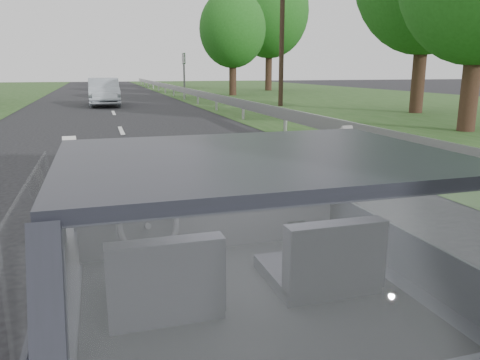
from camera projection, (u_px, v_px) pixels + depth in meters
subject_car at (231, 271)px, 2.52m from camera, size 1.80×4.00×1.45m
dashboard at (205, 215)px, 3.08m from camera, size 1.58×0.45×0.30m
driver_seat at (163, 276)px, 2.10m from camera, size 0.50×0.72×0.42m
passenger_seat at (324, 256)px, 2.33m from camera, size 0.50×0.72×0.42m
steering_wheel at (148, 225)px, 2.67m from camera, size 0.36×0.36×0.04m
cat at (245, 179)px, 3.05m from camera, size 0.59×0.19×0.27m
guardrail at (282, 113)px, 13.08m from camera, size 0.05×90.00×0.32m
other_car at (104, 92)px, 23.29m from camera, size 1.64×4.15×1.36m
highway_sign at (184, 76)px, 28.75m from camera, size 0.14×1.10×2.74m
utility_pole at (282, 32)px, 22.35m from camera, size 0.24×0.24×7.01m
tree_0 at (479, 7)px, 12.99m from camera, size 5.84×5.84×6.92m
tree_1 at (425, 4)px, 18.57m from camera, size 7.31×7.31×8.59m
tree_2 at (233, 45)px, 31.76m from camera, size 5.55×5.55×6.81m
tree_3 at (269, 30)px, 38.70m from camera, size 8.22×8.22×9.80m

